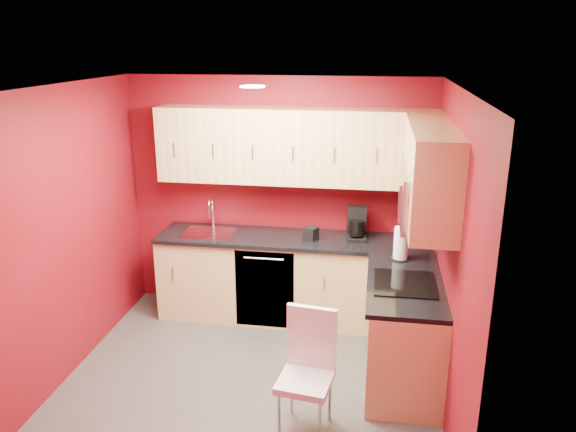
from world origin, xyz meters
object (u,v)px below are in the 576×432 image
(microwave, at_px, (426,197))
(napkin_holder, at_px, (311,234))
(coffee_maker, at_px, (357,224))
(dining_chair, at_px, (305,375))
(paper_towel, at_px, (401,243))
(sink, at_px, (209,229))

(microwave, relative_size, napkin_holder, 5.80)
(coffee_maker, distance_m, dining_chair, 1.93)
(coffee_maker, bearing_deg, microwave, -67.02)
(microwave, relative_size, coffee_maker, 2.34)
(coffee_maker, xyz_separation_m, napkin_holder, (-0.45, -0.09, -0.10))
(coffee_maker, relative_size, paper_towel, 1.07)
(sink, relative_size, napkin_holder, 3.97)
(coffee_maker, xyz_separation_m, dining_chair, (-0.28, -1.81, -0.60))
(coffee_maker, bearing_deg, dining_chair, -104.12)
(napkin_holder, distance_m, dining_chair, 1.80)
(microwave, relative_size, paper_towel, 2.49)
(napkin_holder, bearing_deg, paper_towel, -23.83)
(microwave, relative_size, sink, 1.46)
(napkin_holder, bearing_deg, microwave, -43.02)
(microwave, xyz_separation_m, napkin_holder, (-1.01, 0.94, -0.68))
(coffee_maker, distance_m, napkin_holder, 0.47)
(napkin_holder, bearing_deg, sink, 176.76)
(napkin_holder, relative_size, paper_towel, 0.43)
(napkin_holder, height_order, paper_towel, paper_towel)
(napkin_holder, xyz_separation_m, paper_towel, (0.87, -0.39, 0.09))
(napkin_holder, xyz_separation_m, dining_chair, (0.17, -1.72, -0.50))
(sink, height_order, coffee_maker, sink)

